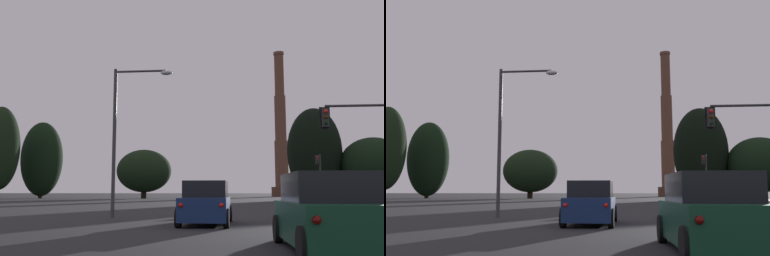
# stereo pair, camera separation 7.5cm
# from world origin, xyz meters

# --- Properties ---
(suv_left_lane_front) EXTENTS (2.20, 4.94, 1.86)m
(suv_left_lane_front) POSITION_xyz_m (-3.09, 18.58, 0.90)
(suv_left_lane_front) COLOR navy
(suv_left_lane_front) RESTS_ON ground_plane
(suv_center_lane_second) EXTENTS (2.26, 4.96, 1.86)m
(suv_center_lane_second) POSITION_xyz_m (0.35, 9.99, 0.90)
(suv_center_lane_second) COLOR #0F3823
(suv_center_lane_second) RESTS_ON ground_plane
(pickup_truck_right_lane_front) EXTENTS (2.39, 5.57, 1.82)m
(pickup_truck_right_lane_front) POSITION_xyz_m (3.13, 17.51, 0.80)
(pickup_truck_right_lane_front) COLOR silver
(pickup_truck_right_lane_front) RESTS_ON ground_plane
(traffic_light_far_right) EXTENTS (0.78, 0.50, 5.71)m
(traffic_light_far_right) POSITION_xyz_m (8.00, 52.71, 3.75)
(traffic_light_far_right) COLOR #2D2D30
(traffic_light_far_right) RESTS_ON ground_plane
(street_lamp) EXTENTS (3.30, 0.36, 8.22)m
(street_lamp) POSITION_xyz_m (-7.90, 22.92, 5.08)
(street_lamp) COLOR #38383A
(street_lamp) RESTS_ON ground_plane
(smokestack) EXTENTS (5.64, 5.64, 39.22)m
(smokestack) POSITION_xyz_m (10.62, 119.80, 15.37)
(smokestack) COLOR #523427
(smokestack) RESTS_ON ground_plane
(treeline_center_left) EXTENTS (9.08, 8.17, 15.42)m
(treeline_center_left) POSITION_xyz_m (11.59, 75.80, 7.93)
(treeline_center_left) COLOR black
(treeline_center_left) RESTS_ON ground_plane
(treeline_right_mid) EXTENTS (8.22, 7.40, 15.19)m
(treeline_right_mid) POSITION_xyz_m (-40.18, 85.22, 7.78)
(treeline_right_mid) COLOR black
(treeline_right_mid) RESTS_ON ground_plane
(treeline_far_right) EXTENTS (10.60, 9.54, 9.41)m
(treeline_far_right) POSITION_xyz_m (-19.30, 84.72, 5.28)
(treeline_far_right) COLOR black
(treeline_far_right) RESTS_ON ground_plane
(treeline_center_right) EXTENTS (10.62, 9.56, 10.20)m
(treeline_center_right) POSITION_xyz_m (20.78, 74.77, 5.68)
(treeline_center_right) COLOR black
(treeline_center_right) RESTS_ON ground_plane
(treeline_far_left) EXTENTS (7.01, 6.31, 16.60)m
(treeline_far_left) POSITION_xyz_m (-43.67, 75.28, 9.08)
(treeline_far_left) COLOR black
(treeline_far_left) RESTS_ON ground_plane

